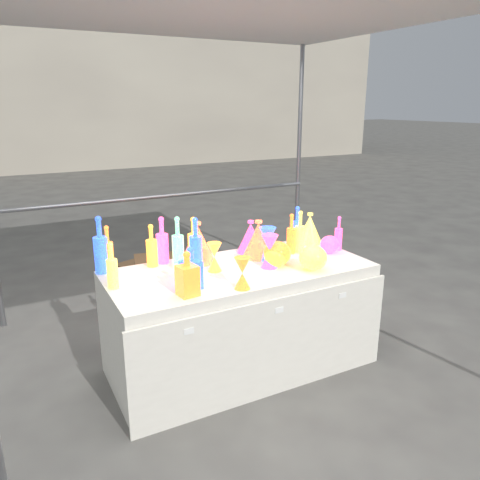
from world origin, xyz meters
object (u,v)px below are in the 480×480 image
bottle_0 (152,245)px  globe_0 (276,257)px  cardboard_box_closed (159,273)px  display_table (241,319)px  lampshade_0 (258,239)px  hourglass_0 (242,273)px

bottle_0 → globe_0: (0.75, -0.40, -0.08)m
cardboard_box_closed → globe_0: size_ratio=2.90×
bottle_0 → display_table: bearing=-32.4°
display_table → globe_0: bearing=-18.4°
display_table → lampshade_0: bearing=35.4°
display_table → cardboard_box_closed: display_table is taller
hourglass_0 → bottle_0: bearing=118.7°
display_table → cardboard_box_closed: (-0.05, 1.68, -0.20)m
hourglass_0 → display_table: bearing=63.7°
bottle_0 → lampshade_0: size_ratio=1.09×
display_table → hourglass_0: hourglass_0 is taller
display_table → bottle_0: bearing=147.6°
bottle_0 → hourglass_0: (0.36, -0.65, -0.05)m
cardboard_box_closed → lampshade_0: lampshade_0 is taller
hourglass_0 → lampshade_0: (0.39, 0.49, 0.04)m
display_table → globe_0: globe_0 is taller
cardboard_box_closed → globe_0: 1.89m
cardboard_box_closed → display_table: bearing=-74.7°
display_table → lampshade_0: (0.23, 0.17, 0.51)m
display_table → cardboard_box_closed: 1.69m
cardboard_box_closed → lampshade_0: size_ratio=1.72×
cardboard_box_closed → lampshade_0: 1.70m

